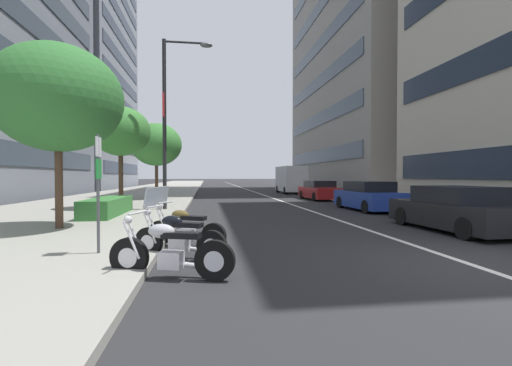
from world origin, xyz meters
name	(u,v)px	position (x,y,z in m)	size (l,w,h in m)	color
ground_plane	(475,266)	(0.00, 0.00, 0.00)	(400.00, 400.00, 0.00)	#262628
sidewalk_right_plaza	(147,192)	(30.00, 10.97, 0.07)	(160.00, 9.80, 0.15)	gray
lane_centre_stripe	(250,190)	(35.00, 0.00, 0.00)	(110.00, 0.16, 0.01)	silver
motorcycle_far_end_row	(170,253)	(-0.02, 5.67, 0.43)	(0.85, 2.11, 1.11)	black
motorcycle_by_sign_pole	(178,238)	(1.39, 5.66, 0.44)	(1.00, 1.94, 1.47)	black
motorcycle_under_tarp	(185,229)	(2.65, 5.59, 0.43)	(1.06, 1.91, 1.46)	black
car_far_down_avenue	(456,210)	(3.88, -2.60, 0.66)	(4.43, 2.04, 1.40)	black
car_approaching_light	(368,196)	(10.48, -2.93, 0.69)	(4.39, 1.99, 1.45)	navy
car_lead_in_lane	(319,191)	(18.28, -2.96, 0.66)	(4.45, 1.93, 1.38)	maroon
delivery_van_ahead	(291,179)	(27.72, -3.20, 1.42)	(5.12, 2.17, 2.66)	silver
parking_sign_by_curb	(98,179)	(1.49, 7.24, 1.66)	(0.32, 0.06, 2.41)	#47494C
street_lamp_with_banners	(172,107)	(11.00, 6.71, 5.00)	(1.26, 2.36, 8.01)	#232326
clipped_hedge_bed	(108,206)	(8.77, 9.03, 0.49)	(4.11, 1.10, 0.68)	#337033
street_tree_far_plaza	(58,99)	(5.19, 9.45, 4.02)	(3.72, 3.72, 5.46)	#473323
street_tree_by_lamp_post	(121,132)	(12.02, 9.27, 3.91)	(2.86, 2.86, 4.99)	#473323
street_tree_mid_sidewalk	(156,145)	(18.90, 8.51, 3.88)	(3.45, 3.45, 5.21)	#473323
office_tower_behind_plaza	(60,61)	(45.92, 25.23, 17.61)	(21.56, 16.83, 35.21)	gray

